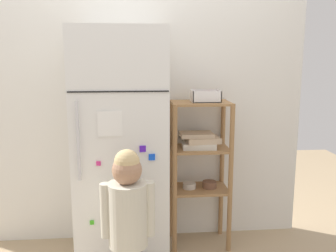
# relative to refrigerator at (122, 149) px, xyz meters

# --- Properties ---
(kitchen_wall_back) EXTENTS (2.62, 0.03, 2.18)m
(kitchen_wall_back) POSITION_rel_refrigerator_xyz_m (0.14, 0.36, 0.25)
(kitchen_wall_back) COLOR silver
(kitchen_wall_back) RESTS_ON ground
(refrigerator) EXTENTS (0.62, 0.69, 1.68)m
(refrigerator) POSITION_rel_refrigerator_xyz_m (0.00, 0.00, 0.00)
(refrigerator) COLOR white
(refrigerator) RESTS_ON ground
(child_standing) EXTENTS (0.31, 0.23, 0.98)m
(child_standing) POSITION_rel_refrigerator_xyz_m (0.05, -0.56, -0.25)
(child_standing) COLOR #504B4F
(child_standing) RESTS_ON ground
(pantry_shelf_unit) EXTENTS (0.46, 0.32, 1.15)m
(pantry_shelf_unit) POSITION_rel_refrigerator_xyz_m (0.59, 0.16, -0.12)
(pantry_shelf_unit) COLOR #9E7247
(pantry_shelf_unit) RESTS_ON ground
(fruit_bin) EXTENTS (0.21, 0.16, 0.09)m
(fruit_bin) POSITION_rel_refrigerator_xyz_m (0.64, 0.16, 0.34)
(fruit_bin) COLOR white
(fruit_bin) RESTS_ON pantry_shelf_unit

